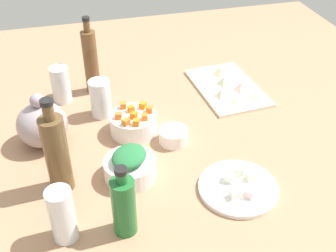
# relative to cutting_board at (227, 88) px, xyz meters

# --- Properties ---
(tabletop) EXTENTS (1.90, 1.90, 0.03)m
(tabletop) POSITION_rel_cutting_board_xyz_m (-0.23, 0.27, -0.02)
(tabletop) COLOR #A37858
(tabletop) RESTS_ON ground
(cutting_board) EXTENTS (0.33, 0.22, 0.01)m
(cutting_board) POSITION_rel_cutting_board_xyz_m (0.00, 0.00, 0.00)
(cutting_board) COLOR white
(cutting_board) RESTS_ON tabletop
(plate_tofu) EXTENTS (0.20, 0.20, 0.01)m
(plate_tofu) POSITION_rel_cutting_board_xyz_m (-0.47, 0.15, 0.00)
(plate_tofu) COLOR white
(plate_tofu) RESTS_ON tabletop
(bowl_greens) EXTENTS (0.14, 0.14, 0.05)m
(bowl_greens) POSITION_rel_cutting_board_xyz_m (-0.35, 0.41, 0.02)
(bowl_greens) COLOR white
(bowl_greens) RESTS_ON tabletop
(bowl_carrots) EXTENTS (0.14, 0.14, 0.06)m
(bowl_carrots) POSITION_rel_cutting_board_xyz_m (-0.16, 0.36, 0.03)
(bowl_carrots) COLOR white
(bowl_carrots) RESTS_ON tabletop
(bowl_small_side) EXTENTS (0.09, 0.09, 0.04)m
(bowl_small_side) POSITION_rel_cutting_board_xyz_m (-0.24, 0.26, 0.02)
(bowl_small_side) COLOR white
(bowl_small_side) RESTS_ON tabletop
(teapot) EXTENTS (0.16, 0.14, 0.17)m
(teapot) POSITION_rel_cutting_board_xyz_m (-0.15, 0.62, 0.06)
(teapot) COLOR #9D9093
(teapot) RESTS_ON tabletop
(bottle_0) EXTENTS (0.05, 0.05, 0.27)m
(bottle_0) POSITION_rel_cutting_board_xyz_m (0.11, 0.45, 0.11)
(bottle_0) COLOR brown
(bottle_0) RESTS_ON tabletop
(bottle_1) EXTENTS (0.06, 0.06, 0.26)m
(bottle_1) POSITION_rel_cutting_board_xyz_m (-0.35, 0.59, 0.11)
(bottle_1) COLOR brown
(bottle_1) RESTS_ON tabletop
(bottle_2) EXTENTS (0.05, 0.05, 0.19)m
(bottle_2) POSITION_rel_cutting_board_xyz_m (-0.53, 0.45, 0.08)
(bottle_2) COLOR #20672F
(bottle_2) RESTS_ON tabletop
(drinking_glass_0) EXTENTS (0.06, 0.06, 0.14)m
(drinking_glass_0) POSITION_rel_cutting_board_xyz_m (-0.51, 0.59, 0.07)
(drinking_glass_0) COLOR white
(drinking_glass_0) RESTS_ON tabletop
(drinking_glass_1) EXTENTS (0.06, 0.06, 0.12)m
(drinking_glass_1) POSITION_rel_cutting_board_xyz_m (0.07, 0.56, 0.06)
(drinking_glass_1) COLOR white
(drinking_glass_1) RESTS_ON tabletop
(drinking_glass_2) EXTENTS (0.07, 0.07, 0.12)m
(drinking_glass_2) POSITION_rel_cutting_board_xyz_m (-0.05, 0.45, 0.06)
(drinking_glass_2) COLOR white
(drinking_glass_2) RESTS_ON tabletop
(carrot_cube_0) EXTENTS (0.02, 0.02, 0.02)m
(carrot_cube_0) POSITION_rel_cutting_board_xyz_m (-0.16, 0.31, 0.07)
(carrot_cube_0) COLOR orange
(carrot_cube_0) RESTS_ON bowl_carrots
(carrot_cube_1) EXTENTS (0.02, 0.02, 0.02)m
(carrot_cube_1) POSITION_rel_cutting_board_xyz_m (-0.12, 0.39, 0.07)
(carrot_cube_1) COLOR orange
(carrot_cube_1) RESTS_ON bowl_carrots
(carrot_cube_2) EXTENTS (0.02, 0.02, 0.02)m
(carrot_cube_2) POSITION_rel_cutting_board_xyz_m (-0.17, 0.41, 0.07)
(carrot_cube_2) COLOR orange
(carrot_cube_2) RESTS_ON bowl_carrots
(carrot_cube_3) EXTENTS (0.02, 0.02, 0.02)m
(carrot_cube_3) POSITION_rel_cutting_board_xyz_m (-0.18, 0.36, 0.07)
(carrot_cube_3) COLOR orange
(carrot_cube_3) RESTS_ON bowl_carrots
(carrot_cube_4) EXTENTS (0.03, 0.03, 0.02)m
(carrot_cube_4) POSITION_rel_cutting_board_xyz_m (-0.13, 0.33, 0.07)
(carrot_cube_4) COLOR orange
(carrot_cube_4) RESTS_ON bowl_carrots
(carrot_cube_5) EXTENTS (0.02, 0.02, 0.02)m
(carrot_cube_5) POSITION_rel_cutting_board_xyz_m (-0.19, 0.34, 0.07)
(carrot_cube_5) COLOR orange
(carrot_cube_5) RESTS_ON bowl_carrots
(carrot_cube_6) EXTENTS (0.02, 0.02, 0.02)m
(carrot_cube_6) POSITION_rel_cutting_board_xyz_m (-0.14, 0.37, 0.07)
(carrot_cube_6) COLOR orange
(carrot_cube_6) RESTS_ON bowl_carrots
(carrot_cube_7) EXTENTS (0.02, 0.02, 0.02)m
(carrot_cube_7) POSITION_rel_cutting_board_xyz_m (-0.21, 0.36, 0.07)
(carrot_cube_7) COLOR orange
(carrot_cube_7) RESTS_ON bowl_carrots
(carrot_cube_8) EXTENTS (0.03, 0.03, 0.02)m
(carrot_cube_8) POSITION_rel_cutting_board_xyz_m (-0.20, 0.39, 0.07)
(carrot_cube_8) COLOR orange
(carrot_cube_8) RESTS_ON bowl_carrots
(chopped_greens_mound) EXTENTS (0.13, 0.13, 0.03)m
(chopped_greens_mound) POSITION_rel_cutting_board_xyz_m (-0.35, 0.41, 0.06)
(chopped_greens_mound) COLOR #266D3A
(chopped_greens_mound) RESTS_ON bowl_greens
(tofu_cube_0) EXTENTS (0.03, 0.03, 0.02)m
(tofu_cube_0) POSITION_rel_cutting_board_xyz_m (-0.45, 0.17, 0.02)
(tofu_cube_0) COLOR white
(tofu_cube_0) RESTS_ON plate_tofu
(tofu_cube_1) EXTENTS (0.02, 0.02, 0.02)m
(tofu_cube_1) POSITION_rel_cutting_board_xyz_m (-0.46, 0.11, 0.02)
(tofu_cube_1) COLOR white
(tofu_cube_1) RESTS_ON plate_tofu
(tofu_cube_2) EXTENTS (0.03, 0.03, 0.02)m
(tofu_cube_2) POSITION_rel_cutting_board_xyz_m (-0.51, 0.14, 0.02)
(tofu_cube_2) COLOR white
(tofu_cube_2) RESTS_ON plate_tofu
(tofu_cube_3) EXTENTS (0.02, 0.02, 0.02)m
(tofu_cube_3) POSITION_rel_cutting_board_xyz_m (-0.51, 0.18, 0.02)
(tofu_cube_3) COLOR white
(tofu_cube_3) RESTS_ON plate_tofu
(tofu_cube_4) EXTENTS (0.03, 0.03, 0.02)m
(tofu_cube_4) POSITION_rel_cutting_board_xyz_m (-0.43, 0.14, 0.02)
(tofu_cube_4) COLOR #E4F2CA
(tofu_cube_4) RESTS_ON plate_tofu
(dumpling_0) EXTENTS (0.06, 0.06, 0.02)m
(dumpling_0) POSITION_rel_cutting_board_xyz_m (-0.11, 0.01, 0.02)
(dumpling_0) COLOR beige
(dumpling_0) RESTS_ON cutting_board
(dumpling_1) EXTENTS (0.07, 0.07, 0.03)m
(dumpling_1) POSITION_rel_cutting_board_xyz_m (0.09, -0.01, 0.02)
(dumpling_1) COLOR beige
(dumpling_1) RESTS_ON cutting_board
(dumpling_2) EXTENTS (0.05, 0.05, 0.03)m
(dumpling_2) POSITION_rel_cutting_board_xyz_m (-0.06, 0.05, 0.02)
(dumpling_2) COLOR beige
(dumpling_2) RESTS_ON cutting_board
(dumpling_3) EXTENTS (0.05, 0.05, 0.03)m
(dumpling_3) POSITION_rel_cutting_board_xyz_m (0.02, 0.01, 0.02)
(dumpling_3) COLOR beige
(dumpling_3) RESTS_ON cutting_board
(dumpling_4) EXTENTS (0.05, 0.05, 0.03)m
(dumpling_4) POSITION_rel_cutting_board_xyz_m (-0.04, -0.03, 0.02)
(dumpling_4) COLOR beige
(dumpling_4) RESTS_ON cutting_board
(dumpling_5) EXTENTS (0.06, 0.06, 0.02)m
(dumpling_5) POSITION_rel_cutting_board_xyz_m (-0.10, -0.06, 0.02)
(dumpling_5) COLOR beige
(dumpling_5) RESTS_ON cutting_board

